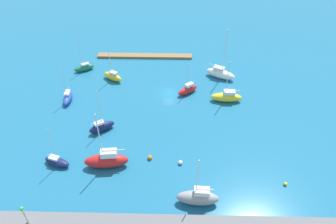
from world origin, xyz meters
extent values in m
plane|color=#1E668C|center=(0.00, 0.00, 0.00)|extent=(160.00, 160.00, 0.00)
cube|color=olive|center=(6.75, -15.95, 0.31)|extent=(25.06, 2.07, 0.61)
cylinder|color=silver|center=(19.63, 33.50, 3.06)|extent=(0.36, 0.36, 3.20)
sphere|color=green|center=(19.63, 33.50, 4.91)|extent=(0.56, 0.56, 0.56)
ellipsoid|color=red|center=(-4.23, -0.06, 0.90)|extent=(5.07, 4.27, 1.79)
cube|color=silver|center=(-4.56, -0.30, 2.14)|extent=(2.04, 1.84, 0.71)
cylinder|color=silver|center=(-4.02, 0.09, 4.86)|extent=(0.12, 0.12, 6.14)
cylinder|color=silver|center=(-4.87, -0.52, 2.65)|extent=(1.77, 1.32, 0.10)
ellipsoid|color=#141E4C|center=(19.20, 21.47, 0.71)|extent=(5.08, 3.12, 1.42)
cube|color=silver|center=(19.56, 21.35, 1.64)|extent=(1.96, 1.51, 0.44)
cylinder|color=silver|center=(18.97, 21.54, 4.98)|extent=(0.11, 0.11, 7.13)
cylinder|color=silver|center=(19.82, 21.26, 2.01)|extent=(1.73, 0.65, 0.09)
ellipsoid|color=yellow|center=(13.52, -4.99, 0.95)|extent=(5.26, 4.05, 1.91)
cube|color=silver|center=(13.17, -4.78, 2.17)|extent=(2.09, 1.79, 0.52)
cylinder|color=silver|center=(13.74, -5.12, 5.69)|extent=(0.12, 0.12, 7.56)
cylinder|color=silver|center=(12.86, -4.59, 2.58)|extent=(1.83, 1.15, 0.10)
ellipsoid|color=#19724C|center=(21.31, -8.96, 0.78)|extent=(5.13, 3.69, 1.56)
cube|color=silver|center=(20.96, -9.15, 1.77)|extent=(2.02, 1.66, 0.42)
cylinder|color=silver|center=(21.53, -8.85, 5.30)|extent=(0.12, 0.12, 7.48)
cylinder|color=silver|center=(20.73, -9.27, 2.13)|extent=(1.64, 0.93, 0.10)
ellipsoid|color=white|center=(-12.33, -6.57, 1.10)|extent=(7.34, 5.10, 2.19)
cube|color=silver|center=(-11.82, -6.81, 2.53)|extent=(2.88, 2.31, 0.67)
cylinder|color=silver|center=(-12.65, -6.41, 7.40)|extent=(0.17, 0.17, 10.42)
cylinder|color=silver|center=(-11.06, -7.19, 3.01)|extent=(3.24, 1.68, 0.14)
ellipsoid|color=gray|center=(-5.07, 28.70, 1.25)|extent=(6.69, 2.48, 2.50)
cube|color=silver|center=(-5.60, 28.72, 2.98)|extent=(2.43, 1.42, 0.97)
cylinder|color=silver|center=(-4.74, 28.69, 6.28)|extent=(0.16, 0.16, 7.57)
cylinder|color=silver|center=(-6.04, 28.74, 3.61)|extent=(2.61, 0.24, 0.13)
ellipsoid|color=#2347B2|center=(22.11, 3.35, 0.81)|extent=(1.83, 4.97, 1.61)
cube|color=silver|center=(22.12, 2.96, 1.89)|extent=(1.06, 1.80, 0.55)
cylinder|color=silver|center=(22.11, 3.60, 4.88)|extent=(0.12, 0.12, 6.53)
cylinder|color=silver|center=(22.14, 2.48, 2.31)|extent=(0.16, 2.24, 0.09)
ellipsoid|color=red|center=(10.40, 21.58, 1.31)|extent=(7.82, 3.06, 2.62)
cube|color=silver|center=(9.79, 21.52, 3.21)|extent=(2.87, 1.67, 1.16)
cylinder|color=silver|center=(10.78, 21.61, 7.32)|extent=(0.18, 0.18, 9.40)
cylinder|color=silver|center=(8.90, 21.44, 3.94)|extent=(3.78, 0.49, 0.15)
ellipsoid|color=#141E4C|center=(12.89, 12.61, 0.94)|extent=(5.22, 4.10, 1.88)
cube|color=silver|center=(13.24, 12.83, 2.15)|extent=(2.08, 1.80, 0.53)
cylinder|color=silver|center=(12.67, 12.47, 5.81)|extent=(0.12, 0.12, 7.86)
cylinder|color=silver|center=(13.67, 13.10, 2.56)|extent=(2.04, 1.33, 0.10)
ellipsoid|color=yellow|center=(-12.65, 2.53, 1.00)|extent=(6.82, 2.45, 2.00)
cube|color=silver|center=(-13.19, 2.55, 2.38)|extent=(2.48, 1.41, 0.75)
cylinder|color=silver|center=(-12.31, 2.52, 6.00)|extent=(0.16, 0.16, 8.00)
cylinder|color=silver|center=(-13.79, 2.57, 2.90)|extent=(2.96, 0.24, 0.13)
sphere|color=yellow|center=(-19.86, 24.98, 0.30)|extent=(0.61, 0.61, 0.61)
sphere|color=white|center=(-2.47, 20.84, 0.39)|extent=(0.78, 0.78, 0.78)
sphere|color=orange|center=(2.99, 19.81, 0.41)|extent=(0.81, 0.81, 0.81)
camera|label=1|loc=(-1.11, 57.49, 43.10)|focal=33.69mm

